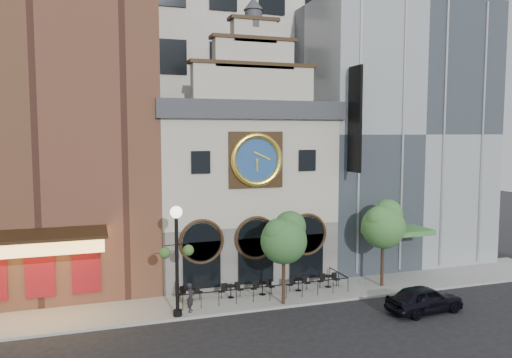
{
  "coord_description": "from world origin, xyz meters",
  "views": [
    {
      "loc": [
        -10.06,
        -26.41,
        10.22
      ],
      "look_at": [
        0.7,
        6.0,
        7.1
      ],
      "focal_mm": 35.0,
      "sensor_mm": 36.0,
      "label": 1
    }
  ],
  "objects": [
    {
      "name": "ground",
      "position": [
        0.0,
        0.0,
        0.0
      ],
      "size": [
        120.0,
        120.0,
        0.0
      ],
      "primitive_type": "plane",
      "color": "black",
      "rests_on": "ground"
    },
    {
      "name": "sidewalk",
      "position": [
        0.0,
        2.5,
        0.07
      ],
      "size": [
        44.0,
        5.0,
        0.15
      ],
      "primitive_type": "cube",
      "color": "gray",
      "rests_on": "ground"
    },
    {
      "name": "clock_building",
      "position": [
        0.0,
        7.82,
        6.69
      ],
      "size": [
        12.6,
        8.78,
        18.65
      ],
      "color": "#605E5B",
      "rests_on": "ground"
    },
    {
      "name": "theater_building",
      "position": [
        -13.0,
        9.96,
        12.6
      ],
      "size": [
        14.0,
        15.6,
        25.0
      ],
      "color": "brown",
      "rests_on": "ground"
    },
    {
      "name": "retail_building",
      "position": [
        12.99,
        9.99,
        10.14
      ],
      "size": [
        14.0,
        14.4,
        20.0
      ],
      "color": "gray",
      "rests_on": "ground"
    },
    {
      "name": "office_tower",
      "position": [
        0.0,
        20.0,
        20.0
      ],
      "size": [
        20.0,
        16.0,
        40.0
      ],
      "primitive_type": "cube",
      "color": "#BBB8A8",
      "rests_on": "ground"
    },
    {
      "name": "cafe_railing",
      "position": [
        0.0,
        2.5,
        0.6
      ],
      "size": [
        10.6,
        2.6,
        0.9
      ],
      "primitive_type": null,
      "color": "black",
      "rests_on": "sidewalk"
    },
    {
      "name": "bistro_0",
      "position": [
        -4.61,
        2.71,
        0.61
      ],
      "size": [
        1.58,
        0.68,
        0.9
      ],
      "color": "black",
      "rests_on": "sidewalk"
    },
    {
      "name": "bistro_1",
      "position": [
        -2.11,
        2.45,
        0.61
      ],
      "size": [
        1.58,
        0.68,
        0.9
      ],
      "color": "black",
      "rests_on": "sidewalk"
    },
    {
      "name": "bistro_2",
      "position": [
        -0.07,
        2.38,
        0.61
      ],
      "size": [
        1.58,
        0.68,
        0.9
      ],
      "color": "black",
      "rests_on": "sidewalk"
    },
    {
      "name": "bistro_3",
      "position": [
        2.37,
        2.39,
        0.61
      ],
      "size": [
        1.58,
        0.68,
        0.9
      ],
      "color": "black",
      "rests_on": "sidewalk"
    },
    {
      "name": "bistro_4",
      "position": [
        4.55,
        2.48,
        0.61
      ],
      "size": [
        1.58,
        0.68,
        0.9
      ],
      "color": "black",
      "rests_on": "sidewalk"
    },
    {
      "name": "car_right",
      "position": [
        7.85,
        -3.09,
        0.79
      ],
      "size": [
        4.77,
        2.27,
        1.58
      ],
      "primitive_type": "imported",
      "rotation": [
        0.0,
        0.0,
        1.66
      ],
      "color": "black",
      "rests_on": "ground"
    },
    {
      "name": "pedestrian",
      "position": [
        -4.92,
        0.84,
        0.97
      ],
      "size": [
        0.61,
        0.71,
        1.64
      ],
      "primitive_type": "imported",
      "rotation": [
        0.0,
        0.0,
        1.14
      ],
      "color": "black",
      "rests_on": "sidewalk"
    },
    {
      "name": "lamppost",
      "position": [
        -5.74,
        0.4,
        3.95
      ],
      "size": [
        1.95,
        0.85,
        6.15
      ],
      "rotation": [
        0.0,
        0.0,
        0.17
      ],
      "color": "black",
      "rests_on": "sidewalk"
    },
    {
      "name": "tree_left",
      "position": [
        0.61,
        0.44,
        4.18
      ],
      "size": [
        2.86,
        2.75,
        5.5
      ],
      "color": "#382619",
      "rests_on": "sidewalk"
    },
    {
      "name": "tree_right",
      "position": [
        8.11,
        1.67,
        4.35
      ],
      "size": [
        2.97,
        2.86,
        5.72
      ],
      "color": "#382619",
      "rests_on": "sidewalk"
    }
  ]
}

